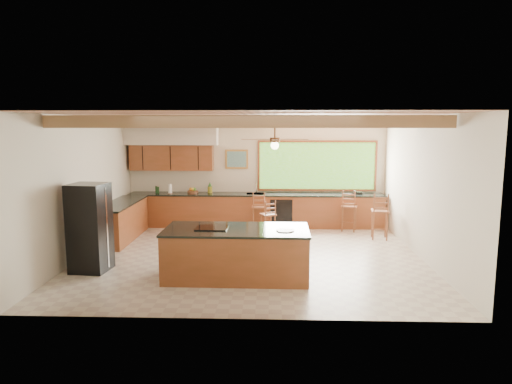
{
  "coord_description": "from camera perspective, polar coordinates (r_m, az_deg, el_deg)",
  "views": [
    {
      "loc": [
        0.44,
        -9.54,
        2.8
      ],
      "look_at": [
        0.08,
        0.8,
        1.28
      ],
      "focal_mm": 32.0,
      "sensor_mm": 36.0,
      "label": 1
    }
  ],
  "objects": [
    {
      "name": "island",
      "position": [
        8.5,
        -2.43,
        -7.61
      ],
      "size": [
        2.66,
        1.28,
        0.94
      ],
      "rotation": [
        0.0,
        0.0,
        -0.01
      ],
      "color": "brown",
      "rests_on": "ground"
    },
    {
      "name": "room_shell",
      "position": [
        10.23,
        -1.42,
        5.08
      ],
      "size": [
        7.27,
        6.54,
        3.02
      ],
      "color": "beige",
      "rests_on": "ground"
    },
    {
      "name": "counter_run",
      "position": [
        12.35,
        -3.88,
        -2.55
      ],
      "size": [
        7.12,
        3.1,
        1.23
      ],
      "color": "brown",
      "rests_on": "ground"
    },
    {
      "name": "refrigerator",
      "position": [
        9.33,
        -20.06,
        -4.21
      ],
      "size": [
        0.73,
        0.71,
        1.7
      ],
      "rotation": [
        0.0,
        0.0,
        -0.1
      ],
      "color": "black",
      "rests_on": "ground"
    },
    {
      "name": "bar_stool_c",
      "position": [
        12.3,
        11.63,
        -1.86
      ],
      "size": [
        0.49,
        0.49,
        1.1
      ],
      "rotation": [
        0.0,
        0.0,
        -0.29
      ],
      "color": "brown",
      "rests_on": "ground"
    },
    {
      "name": "bar_stool_b",
      "position": [
        11.46,
        1.51,
        -2.93
      ],
      "size": [
        0.45,
        0.45,
        0.94
      ],
      "rotation": [
        0.0,
        0.0,
        0.42
      ],
      "color": "brown",
      "rests_on": "ground"
    },
    {
      "name": "bar_stool_a",
      "position": [
        12.14,
        0.37,
        -1.98
      ],
      "size": [
        0.38,
        0.38,
        1.05
      ],
      "rotation": [
        0.0,
        0.0,
        -0.0
      ],
      "color": "brown",
      "rests_on": "ground"
    },
    {
      "name": "bar_stool_d",
      "position": [
        11.59,
        15.32,
        -2.43
      ],
      "size": [
        0.47,
        0.47,
        1.16
      ],
      "rotation": [
        0.0,
        0.0,
        -0.13
      ],
      "color": "brown",
      "rests_on": "ground"
    },
    {
      "name": "ground",
      "position": [
        9.96,
        -0.61,
        -7.97
      ],
      "size": [
        7.2,
        7.2,
        0.0
      ],
      "primitive_type": "plane",
      "color": "beige",
      "rests_on": "ground"
    }
  ]
}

